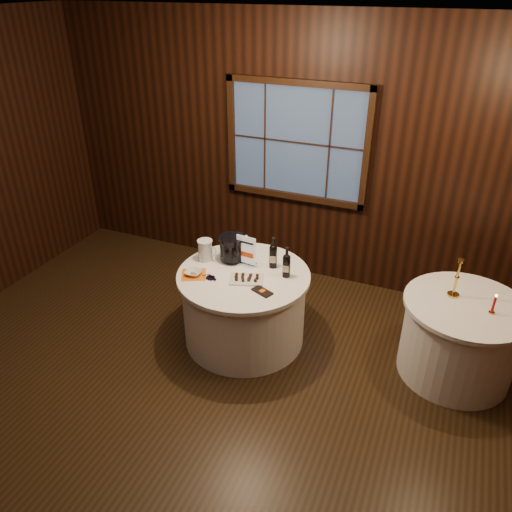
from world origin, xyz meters
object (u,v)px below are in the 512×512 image
at_px(ice_bucket, 232,248).
at_px(glass_pitcher, 205,250).
at_px(sign_stand, 247,255).
at_px(cracker_bowl, 194,273).
at_px(red_candle, 493,306).
at_px(port_bottle_left, 273,254).
at_px(chocolate_box, 262,292).
at_px(brass_candlestick, 456,283).
at_px(grape_bunch, 212,277).
at_px(chocolate_plate, 246,279).
at_px(main_table, 244,306).
at_px(side_table, 459,339).
at_px(port_bottle_right, 286,264).

height_order(ice_bucket, glass_pitcher, ice_bucket).
xyz_separation_m(sign_stand, cracker_bowl, (-0.39, -0.36, -0.09)).
relative_size(sign_stand, red_candle, 1.74).
distance_m(port_bottle_left, cracker_bowl, 0.78).
xyz_separation_m(chocolate_box, brass_candlestick, (1.59, 0.61, 0.13)).
xyz_separation_m(grape_bunch, brass_candlestick, (2.11, 0.59, 0.11)).
distance_m(chocolate_box, brass_candlestick, 1.70).
bearing_deg(ice_bucket, chocolate_plate, -45.65).
bearing_deg(glass_pitcher, cracker_bowl, -87.46).
bearing_deg(glass_pitcher, chocolate_box, -26.12).
bearing_deg(port_bottle_left, ice_bucket, 168.51).
xyz_separation_m(port_bottle_left, grape_bunch, (-0.45, -0.43, -0.12)).
bearing_deg(grape_bunch, main_table, 40.21).
height_order(chocolate_box, glass_pitcher, glass_pitcher).
relative_size(cracker_bowl, brass_candlestick, 0.42).
relative_size(chocolate_plate, brass_candlestick, 0.98).
bearing_deg(side_table, glass_pitcher, -175.26).
relative_size(port_bottle_right, ice_bucket, 1.16).
distance_m(side_table, cracker_bowl, 2.51).
height_order(side_table, port_bottle_left, port_bottle_left).
height_order(main_table, grape_bunch, grape_bunch).
bearing_deg(grape_bunch, glass_pitcher, 126.14).
bearing_deg(main_table, ice_bucket, 137.57).
xyz_separation_m(cracker_bowl, brass_candlestick, (2.30, 0.59, 0.11)).
height_order(side_table, sign_stand, sign_stand).
bearing_deg(port_bottle_left, glass_pitcher, 174.46).
bearing_deg(cracker_bowl, glass_pitcher, 95.11).
height_order(grape_bunch, glass_pitcher, glass_pitcher).
bearing_deg(chocolate_box, glass_pitcher, 179.31).
bearing_deg(brass_candlestick, sign_stand, -173.16).
bearing_deg(chocolate_plate, main_table, 126.92).
distance_m(port_bottle_left, port_bottle_right, 0.21).
distance_m(ice_bucket, cracker_bowl, 0.47).
bearing_deg(port_bottle_right, main_table, -174.23).
bearing_deg(side_table, port_bottle_right, -173.44).
height_order(grape_bunch, red_candle, red_candle).
bearing_deg(sign_stand, cracker_bowl, -132.08).
relative_size(chocolate_plate, red_candle, 1.91).
bearing_deg(chocolate_box, red_candle, 36.39).
bearing_deg(chocolate_plate, brass_candlestick, 15.08).
bearing_deg(ice_bucket, red_candle, 0.98).
xyz_separation_m(port_bottle_right, grape_bunch, (-0.63, -0.32, -0.11)).
relative_size(side_table, glass_pitcher, 4.97).
relative_size(grape_bunch, brass_candlestick, 0.46).
relative_size(chocolate_plate, cracker_bowl, 2.36).
bearing_deg(chocolate_plate, cracker_bowl, -168.11).
height_order(ice_bucket, red_candle, ice_bucket).
height_order(chocolate_box, grape_bunch, grape_bunch).
height_order(ice_bucket, chocolate_plate, ice_bucket).
height_order(main_table, port_bottle_right, port_bottle_right).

